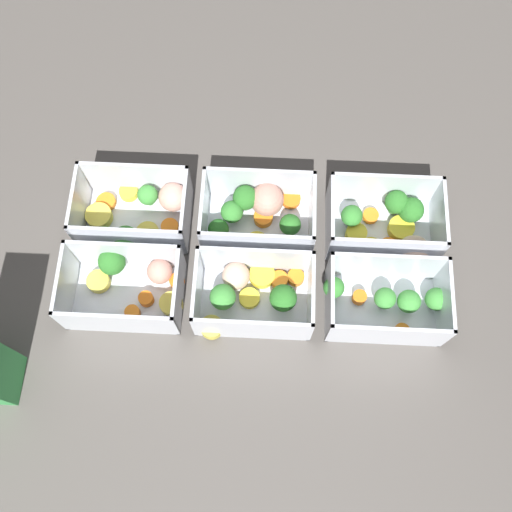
{
  "coord_description": "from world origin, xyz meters",
  "views": [
    {
      "loc": [
        -0.01,
        0.31,
        0.83
      ],
      "look_at": [
        0.0,
        0.0,
        0.03
      ],
      "focal_mm": 42.0,
      "sensor_mm": 36.0,
      "label": 1
    }
  ],
  "objects_px": {
    "container_far_left": "(388,301)",
    "container_far_right": "(128,284)",
    "container_near_center": "(257,213)",
    "container_near_right": "(137,213)",
    "container_far_center": "(252,294)",
    "container_near_left": "(390,226)"
  },
  "relations": [
    {
      "from": "container_far_left",
      "to": "container_far_right",
      "type": "bearing_deg",
      "value": -1.14
    },
    {
      "from": "container_far_center",
      "to": "container_near_right",
      "type": "bearing_deg",
      "value": -33.65
    },
    {
      "from": "container_near_center",
      "to": "container_near_right",
      "type": "distance_m",
      "value": 0.18
    },
    {
      "from": "container_near_right",
      "to": "container_far_center",
      "type": "distance_m",
      "value": 0.21
    },
    {
      "from": "container_far_left",
      "to": "container_far_center",
      "type": "bearing_deg",
      "value": -0.59
    },
    {
      "from": "container_far_right",
      "to": "container_far_center",
      "type": "bearing_deg",
      "value": 178.27
    },
    {
      "from": "container_near_right",
      "to": "container_near_center",
      "type": "bearing_deg",
      "value": -177.44
    },
    {
      "from": "container_near_left",
      "to": "container_near_right",
      "type": "distance_m",
      "value": 0.37
    },
    {
      "from": "container_near_left",
      "to": "container_far_right",
      "type": "relative_size",
      "value": 0.96
    },
    {
      "from": "container_near_left",
      "to": "container_far_left",
      "type": "bearing_deg",
      "value": 86.74
    },
    {
      "from": "container_far_center",
      "to": "container_far_right",
      "type": "bearing_deg",
      "value": -1.73
    },
    {
      "from": "container_far_right",
      "to": "container_near_right",
      "type": "bearing_deg",
      "value": -89.88
    },
    {
      "from": "container_near_left",
      "to": "container_near_center",
      "type": "xyz_separation_m",
      "value": [
        0.2,
        -0.01,
        0.0
      ]
    },
    {
      "from": "container_far_left",
      "to": "container_far_right",
      "type": "height_order",
      "value": "same"
    },
    {
      "from": "container_near_right",
      "to": "container_far_right",
      "type": "xyz_separation_m",
      "value": [
        -0.0,
        0.11,
        0.0
      ]
    },
    {
      "from": "container_near_left",
      "to": "container_far_left",
      "type": "distance_m",
      "value": 0.12
    },
    {
      "from": "container_far_left",
      "to": "container_far_right",
      "type": "relative_size",
      "value": 1.03
    },
    {
      "from": "container_near_right",
      "to": "container_far_left",
      "type": "height_order",
      "value": "same"
    },
    {
      "from": "container_near_left",
      "to": "container_far_center",
      "type": "xyz_separation_m",
      "value": [
        0.2,
        0.11,
        0.0
      ]
    },
    {
      "from": "container_near_right",
      "to": "container_far_center",
      "type": "height_order",
      "value": "same"
    },
    {
      "from": "container_far_left",
      "to": "container_far_center",
      "type": "height_order",
      "value": "same"
    },
    {
      "from": "container_near_center",
      "to": "container_near_left",
      "type": "bearing_deg",
      "value": 176.7
    }
  ]
}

